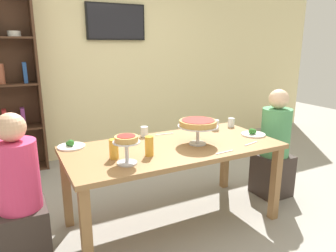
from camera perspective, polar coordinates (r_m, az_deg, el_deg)
The scene contains 18 objects.
ground_plane at distance 3.03m, azimuth 0.90°, elevation -16.95°, with size 12.00×12.00×0.00m, color gray.
rear_partition at distance 4.64m, azimuth -12.24°, elevation 12.08°, with size 8.00×0.12×2.80m, color beige.
dining_table at distance 2.74m, azimuth 0.96°, elevation -5.23°, with size 1.85×0.87×0.74m.
television at distance 4.62m, azimuth -9.46°, elevation 18.22°, with size 0.83×0.05×0.49m.
diner_head_east at distance 3.50m, azimuth 18.78°, elevation -4.37°, with size 0.34×0.34×1.15m.
diner_head_west at distance 2.54m, azimuth -25.28°, elevation -12.49°, with size 0.34×0.34×1.15m.
deep_dish_pizza_stand at distance 2.71m, azimuth 5.49°, elevation 0.30°, with size 0.35×0.35×0.22m.
personal_pizza_stand at distance 2.28m, azimuth -7.58°, elevation -3.17°, with size 0.20×0.20×0.22m.
salad_plate_near_diner at distance 2.78m, azimuth -17.24°, elevation -3.44°, with size 0.23×0.23×0.07m.
salad_plate_far_diner at distance 3.11m, azimuth 15.23°, elevation -1.29°, with size 0.23×0.23×0.07m.
beer_glass_amber_tall at distance 2.43m, azimuth -9.85°, elevation -4.13°, with size 0.07×0.07×0.15m, color gold.
beer_glass_amber_short at distance 2.45m, azimuth -3.44°, elevation -3.68°, with size 0.07×0.07×0.16m, color gold.
water_glass_clear_near at distance 3.37m, azimuth 11.43°, elevation 0.65°, with size 0.07×0.07×0.09m, color white.
water_glass_clear_far at distance 2.97m, azimuth -4.35°, elevation -1.01°, with size 0.07×0.07×0.10m, color white.
water_glass_clear_spare at distance 3.23m, azimuth 8.68°, elevation 0.23°, with size 0.07×0.07×0.10m, color white.
cutlery_fork_near at distance 2.58m, azimuth 10.24°, elevation -4.71°, with size 0.18×0.02×0.01m, color silver.
cutlery_knife_near at distance 2.85m, azimuth 14.90°, elevation -3.10°, with size 0.18×0.02×0.01m, color silver.
cutlery_fork_far at distance 3.04m, azimuth -0.64°, elevation -1.47°, with size 0.18×0.02×0.01m, color silver.
Camera 1 is at (-1.22, -2.27, 1.59)m, focal length 33.44 mm.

